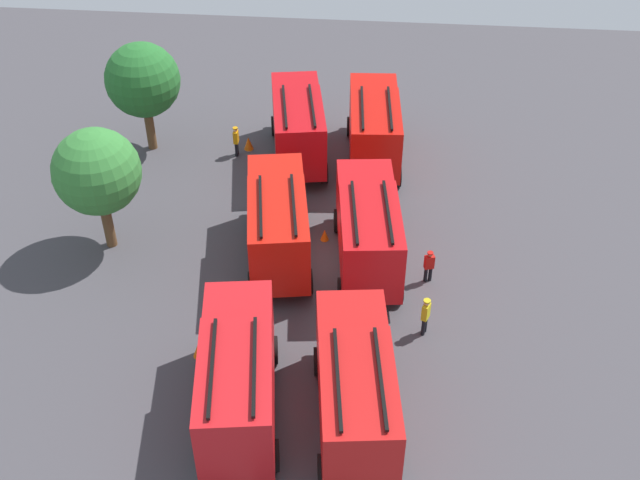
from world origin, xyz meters
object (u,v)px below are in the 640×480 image
tree_0 (97,172)px  fire_truck_1 (368,228)px  firefighter_0 (236,140)px  firefighter_1 (426,315)px  firefighter_2 (429,265)px  fire_truck_3 (238,375)px  traffic_cone_1 (198,351)px  fire_truck_4 (278,221)px  traffic_cone_2 (249,143)px  fire_truck_2 (374,126)px  traffic_cone_0 (325,235)px  fire_truck_5 (298,124)px  tree_1 (143,80)px  fire_truck_0 (355,386)px

tree_0 → fire_truck_1: bearing=-92.0°
fire_truck_1 → firefighter_0: 11.45m
firefighter_1 → firefighter_2: size_ratio=1.13×
fire_truck_1 → firefighter_1: bearing=-154.3°
fire_truck_3 → traffic_cone_1: bearing=30.7°
fire_truck_4 → traffic_cone_2: bearing=8.2°
fire_truck_2 → traffic_cone_0: fire_truck_2 is taller
traffic_cone_1 → traffic_cone_0: bearing=-28.9°
fire_truck_1 → fire_truck_5: 9.44m
fire_truck_5 → traffic_cone_1: 14.97m
fire_truck_1 → firefighter_1: 4.89m
firefighter_0 → traffic_cone_0: size_ratio=2.98×
tree_1 → traffic_cone_1: bearing=-158.9°
firefighter_2 → traffic_cone_2: firefighter_2 is taller
fire_truck_0 → fire_truck_2: bearing=-7.0°
fire_truck_1 → traffic_cone_1: (-6.15, 6.37, -1.87)m
fire_truck_0 → traffic_cone_2: 19.59m
fire_truck_1 → fire_truck_4: 3.97m
fire_truck_1 → fire_truck_2: same height
firefighter_0 → traffic_cone_0: bearing=128.6°
fire_truck_1 → fire_truck_3: (-8.86, 4.17, 0.00)m
fire_truck_5 → fire_truck_3: bearing=169.9°
fire_truck_1 → traffic_cone_2: size_ratio=10.06×
tree_1 → traffic_cone_1: size_ratio=10.65×
fire_truck_1 → firefighter_0: size_ratio=4.35×
firefighter_0 → traffic_cone_2: 1.03m
firefighter_1 → firefighter_2: bearing=-71.0°
fire_truck_0 → firefighter_2: fire_truck_0 is taller
fire_truck_4 → fire_truck_5: (8.44, 0.08, 0.00)m
firefighter_0 → fire_truck_0: bearing=113.5°
fire_truck_1 → fire_truck_4: size_ratio=0.99×
firefighter_1 → fire_truck_3: bearing=58.3°
fire_truck_5 → traffic_cone_1: size_ratio=13.19×
fire_truck_0 → firefighter_1: bearing=-34.6°
traffic_cone_1 → tree_1: bearing=21.1°
fire_truck_4 → tree_0: tree_0 is taller
fire_truck_5 → firefighter_1: size_ratio=4.13×
fire_truck_0 → firefighter_2: (8.20, -2.77, -1.26)m
fire_truck_5 → traffic_cone_2: fire_truck_5 is taller
firefighter_2 → fire_truck_5: bearing=19.1°
firefighter_2 → tree_0: 15.00m
fire_truck_2 → traffic_cone_0: size_ratio=12.83×
firefighter_2 → traffic_cone_2: size_ratio=2.18×
fire_truck_0 → fire_truck_1: (8.97, -0.04, 0.00)m
fire_truck_5 → firefighter_2: bearing=-153.6°
firefighter_2 → traffic_cone_0: size_ratio=2.81×
firefighter_2 → tree_1: 18.09m
fire_truck_2 → traffic_cone_2: 7.08m
fire_truck_4 → traffic_cone_2: 9.81m
traffic_cone_1 → traffic_cone_2: (15.43, 0.53, 0.08)m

